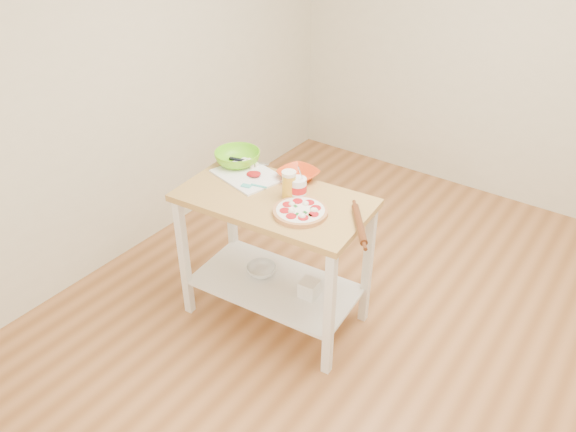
% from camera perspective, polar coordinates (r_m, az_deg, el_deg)
% --- Properties ---
extents(room_shell, '(4.04, 4.54, 2.74)m').
position_cam_1_polar(room_shell, '(2.84, 10.90, 7.05)').
color(room_shell, '#A66C3D').
rests_on(room_shell, ground).
extents(prep_island, '(1.16, 0.70, 0.90)m').
position_cam_1_polar(prep_island, '(3.36, -1.38, -1.80)').
color(prep_island, '#B28A49').
rests_on(prep_island, ground).
extents(pizza, '(0.30, 0.30, 0.05)m').
position_cam_1_polar(pizza, '(3.07, 1.29, 0.50)').
color(pizza, tan).
rests_on(pizza, prep_island).
extents(cutting_board, '(0.46, 0.39, 0.04)m').
position_cam_1_polar(cutting_board, '(3.46, -4.07, 4.24)').
color(cutting_board, white).
rests_on(cutting_board, prep_island).
extents(spatula, '(0.15, 0.08, 0.01)m').
position_cam_1_polar(spatula, '(3.31, -3.58, 3.07)').
color(spatula, '#44BFB7').
rests_on(spatula, cutting_board).
extents(knife, '(0.26, 0.10, 0.01)m').
position_cam_1_polar(knife, '(3.60, -4.53, 5.63)').
color(knife, silver).
rests_on(knife, cutting_board).
extents(orange_bowl, '(0.27, 0.27, 0.06)m').
position_cam_1_polar(orange_bowl, '(3.40, 1.04, 4.20)').
color(orange_bowl, red).
rests_on(orange_bowl, prep_island).
extents(green_bowl, '(0.32, 0.32, 0.09)m').
position_cam_1_polar(green_bowl, '(3.58, -5.15, 5.89)').
color(green_bowl, '#70D41A').
rests_on(green_bowl, prep_island).
extents(beer_pint, '(0.08, 0.08, 0.17)m').
position_cam_1_polar(beer_pint, '(3.18, 0.10, 3.22)').
color(beer_pint, gold).
rests_on(beer_pint, prep_island).
extents(yogurt_tub, '(0.10, 0.10, 0.21)m').
position_cam_1_polar(yogurt_tub, '(3.20, 1.01, 2.88)').
color(yogurt_tub, white).
rests_on(yogurt_tub, prep_island).
extents(rolling_pin, '(0.24, 0.30, 0.04)m').
position_cam_1_polar(rolling_pin, '(2.97, 7.26, -0.84)').
color(rolling_pin, '#592B14').
rests_on(rolling_pin, prep_island).
extents(shelf_glass_bowl, '(0.26, 0.26, 0.06)m').
position_cam_1_polar(shelf_glass_bowl, '(3.66, -2.73, -5.53)').
color(shelf_glass_bowl, silver).
rests_on(shelf_glass_bowl, prep_island).
extents(shelf_bin, '(0.12, 0.12, 0.11)m').
position_cam_1_polar(shelf_bin, '(3.47, 2.16, -7.38)').
color(shelf_bin, white).
rests_on(shelf_bin, prep_island).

